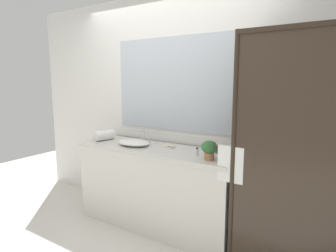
% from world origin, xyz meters
% --- Properties ---
extents(ground_plane, '(8.00, 8.00, 0.00)m').
position_xyz_m(ground_plane, '(0.00, 0.00, 0.00)').
color(ground_plane, silver).
extents(wall_back_with_mirror, '(4.40, 0.06, 2.60)m').
position_xyz_m(wall_back_with_mirror, '(0.00, 0.34, 1.31)').
color(wall_back_with_mirror, silver).
rests_on(wall_back_with_mirror, ground_plane).
extents(vanity_cabinet, '(1.80, 0.58, 0.90)m').
position_xyz_m(vanity_cabinet, '(0.00, 0.01, 0.45)').
color(vanity_cabinet, silver).
rests_on(vanity_cabinet, ground_plane).
extents(shower_enclosure, '(1.20, 0.59, 2.00)m').
position_xyz_m(shower_enclosure, '(1.28, -0.19, 1.02)').
color(shower_enclosure, '#2D2319').
rests_on(shower_enclosure, ground_plane).
extents(sink_basin, '(0.39, 0.27, 0.06)m').
position_xyz_m(sink_basin, '(-0.28, -0.04, 0.93)').
color(sink_basin, white).
rests_on(sink_basin, vanity_cabinet).
extents(faucet, '(0.17, 0.13, 0.16)m').
position_xyz_m(faucet, '(-0.28, 0.14, 0.95)').
color(faucet, silver).
rests_on(faucet, vanity_cabinet).
extents(potted_plant, '(0.15, 0.15, 0.18)m').
position_xyz_m(potted_plant, '(0.68, -0.13, 1.00)').
color(potted_plant, '#B77A51').
rests_on(potted_plant, vanity_cabinet).
extents(soap_dish, '(0.10, 0.07, 0.04)m').
position_xyz_m(soap_dish, '(0.13, 0.07, 0.91)').
color(soap_dish, silver).
rests_on(soap_dish, vanity_cabinet).
extents(amenity_bottle_conditioner, '(0.03, 0.03, 0.08)m').
position_xyz_m(amenity_bottle_conditioner, '(0.64, 0.12, 0.94)').
color(amenity_bottle_conditioner, '#4C7056').
rests_on(amenity_bottle_conditioner, vanity_cabinet).
extents(amenity_bottle_body_wash, '(0.03, 0.03, 0.08)m').
position_xyz_m(amenity_bottle_body_wash, '(0.52, -0.06, 0.94)').
color(amenity_bottle_body_wash, silver).
rests_on(amenity_bottle_body_wash, vanity_cabinet).
extents(rolled_towel_near_edge, '(0.17, 0.27, 0.12)m').
position_xyz_m(rolled_towel_near_edge, '(-0.76, -0.02, 0.96)').
color(rolled_towel_near_edge, white).
rests_on(rolled_towel_near_edge, vanity_cabinet).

